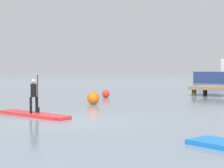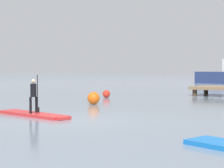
# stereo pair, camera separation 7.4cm
# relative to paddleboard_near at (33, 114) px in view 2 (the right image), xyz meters

# --- Properties ---
(ground_plane) EXTENTS (240.00, 240.00, 0.00)m
(ground_plane) POSITION_rel_paddleboard_near_xyz_m (1.75, -0.36, -0.05)
(ground_plane) COLOR gray
(paddleboard_near) EXTENTS (3.37, 1.21, 0.10)m
(paddleboard_near) POSITION_rel_paddleboard_near_xyz_m (0.00, 0.00, 0.00)
(paddleboard_near) COLOR red
(paddleboard_near) RESTS_ON ground
(paddler_child_solo) EXTENTS (0.24, 0.40, 1.31)m
(paddler_child_solo) POSITION_rel_paddleboard_near_xyz_m (0.01, 0.01, 0.71)
(paddler_child_solo) COLOR black
(paddler_child_solo) RESTS_ON paddleboard_near
(mooring_buoy_near) EXTENTS (0.58, 0.58, 0.58)m
(mooring_buoy_near) POSITION_rel_paddleboard_near_xyz_m (-0.78, 4.68, 0.24)
(mooring_buoy_near) COLOR orange
(mooring_buoy_near) RESTS_ON ground
(mooring_buoy_far) EXTENTS (0.44, 0.44, 0.44)m
(mooring_buoy_far) POSITION_rel_paddleboard_near_xyz_m (-2.61, 8.54, 0.17)
(mooring_buoy_far) COLOR red
(mooring_buoy_far) RESTS_ON ground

